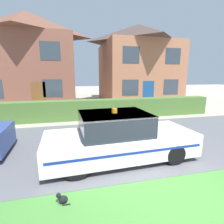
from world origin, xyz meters
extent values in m
plane|color=#A89E8E|center=(0.00, 0.00, 0.00)|extent=(80.00, 80.00, 0.00)
cube|color=#5B5B60|center=(0.00, 3.41, 0.01)|extent=(28.00, 5.48, 0.01)
cube|color=#478438|center=(0.00, -0.36, 0.00)|extent=(28.00, 2.06, 0.01)
cube|color=#4C7233|center=(-0.77, 7.31, 0.57)|extent=(14.80, 0.80, 1.14)
cylinder|color=black|center=(0.66, 1.25, 0.31)|extent=(0.60, 0.22, 0.59)
cylinder|color=black|center=(0.60, 2.82, 0.31)|extent=(0.60, 0.22, 0.59)
cylinder|color=black|center=(-2.14, 1.13, 0.31)|extent=(0.60, 0.22, 0.59)
cylinder|color=black|center=(-2.20, 2.70, 0.31)|extent=(0.60, 0.22, 0.59)
cube|color=white|center=(-0.77, 1.98, 0.51)|extent=(4.59, 1.95, 0.67)
cube|color=#232833|center=(-0.96, 1.97, 1.16)|extent=(2.05, 1.67, 0.62)
cube|color=white|center=(-0.96, 1.97, 1.45)|extent=(2.05, 1.67, 0.04)
cube|color=navy|center=(-0.73, 1.09, 0.56)|extent=(4.29, 0.19, 0.07)
cube|color=navy|center=(-0.81, 2.86, 0.56)|extent=(4.29, 0.19, 0.07)
cylinder|color=orange|center=(-0.96, 1.97, 1.54)|extent=(0.17, 0.17, 0.13)
ellipsoid|color=black|center=(-2.45, 0.35, 0.08)|extent=(0.20, 0.14, 0.17)
ellipsoid|color=beige|center=(-2.52, 0.35, 0.07)|extent=(0.06, 0.08, 0.09)
sphere|color=black|center=(-2.53, 0.35, 0.19)|extent=(0.10, 0.10, 0.10)
cone|color=black|center=(-2.53, 0.38, 0.23)|extent=(0.04, 0.04, 0.04)
cone|color=black|center=(-2.53, 0.33, 0.23)|extent=(0.04, 0.04, 0.04)
cylinder|color=black|center=(-2.38, 0.27, 0.01)|extent=(0.16, 0.04, 0.03)
cube|color=brown|center=(-5.47, 13.65, 2.88)|extent=(7.30, 5.65, 5.76)
pyramid|color=brown|center=(-5.47, 13.65, 6.71)|extent=(7.67, 5.93, 1.90)
cube|color=brown|center=(-4.47, 10.81, 1.05)|extent=(1.00, 0.02, 2.10)
cube|color=#333D47|center=(-3.46, 10.81, 1.61)|extent=(1.40, 0.02, 1.30)
cube|color=#333D47|center=(-3.46, 10.81, 4.26)|extent=(1.40, 0.02, 1.30)
cube|color=#A86B4C|center=(4.46, 14.12, 2.79)|extent=(6.74, 6.71, 5.59)
pyramid|color=#473833|center=(4.46, 14.12, 6.48)|extent=(7.08, 7.05, 1.78)
cube|color=navy|center=(4.21, 10.76, 1.05)|extent=(1.00, 0.02, 2.10)
cube|color=#333D47|center=(2.61, 10.76, 1.57)|extent=(1.40, 0.02, 1.30)
cube|color=#333D47|center=(6.32, 10.76, 1.57)|extent=(1.40, 0.02, 1.30)
cube|color=#333D47|center=(2.61, 10.76, 4.14)|extent=(1.40, 0.02, 1.30)
cube|color=#333D47|center=(6.32, 10.76, 4.14)|extent=(1.40, 0.02, 1.30)
cube|color=#474C8C|center=(-3.61, 7.46, 0.50)|extent=(0.60, 0.70, 0.99)
cube|color=navy|center=(-3.61, 7.46, 1.04)|extent=(0.63, 0.74, 0.10)
camera|label=1|loc=(-2.20, -2.90, 2.55)|focal=28.00mm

